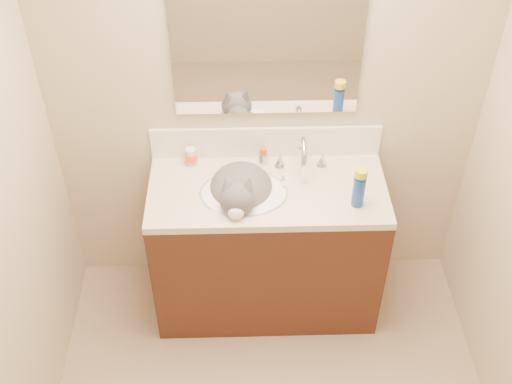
{
  "coord_description": "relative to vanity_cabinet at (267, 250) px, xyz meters",
  "views": [
    {
      "loc": [
        -0.13,
        -1.44,
        2.98
      ],
      "look_at": [
        -0.06,
        0.92,
        0.88
      ],
      "focal_mm": 45.0,
      "sensor_mm": 36.0,
      "label": 1
    }
  ],
  "objects": [
    {
      "name": "amber_bottle",
      "position": [
        -0.01,
        0.21,
        0.5
      ],
      "size": [
        0.04,
        0.04,
        0.09
      ],
      "primitive_type": "cylinder",
      "rotation": [
        0.0,
        0.0,
        -0.11
      ],
      "color": "#C94917",
      "rests_on": "counter_slab"
    },
    {
      "name": "toothbrush",
      "position": [
        0.08,
        0.06,
        0.45
      ],
      "size": [
        0.02,
        0.12,
        0.01
      ],
      "primitive_type": "cube",
      "rotation": [
        0.0,
        0.0,
        -0.03
      ],
      "color": "silver",
      "rests_on": "counter_slab"
    },
    {
      "name": "faucet",
      "position": [
        0.18,
        0.14,
        0.54
      ],
      "size": [
        0.28,
        0.2,
        0.21
      ],
      "color": "silver",
      "rests_on": "counter_slab"
    },
    {
      "name": "silver_jar",
      "position": [
        -0.02,
        0.2,
        0.48
      ],
      "size": [
        0.06,
        0.06,
        0.06
      ],
      "primitive_type": "cylinder",
      "rotation": [
        0.0,
        0.0,
        0.29
      ],
      "color": "#B7B7BC",
      "rests_on": "counter_slab"
    },
    {
      "name": "mirror",
      "position": [
        0.0,
        0.26,
        1.13
      ],
      "size": [
        0.9,
        0.02,
        0.8
      ],
      "primitive_type": "cube",
      "color": "white",
      "rests_on": "room_shell"
    },
    {
      "name": "vanity_cabinet",
      "position": [
        0.0,
        0.0,
        0.0
      ],
      "size": [
        1.2,
        0.55,
        0.82
      ],
      "primitive_type": "cube",
      "color": "#3F1E11",
      "rests_on": "ground"
    },
    {
      "name": "cat",
      "position": [
        -0.13,
        -0.01,
        0.43
      ],
      "size": [
        0.38,
        0.48,
        0.35
      ],
      "rotation": [
        0.0,
        0.0,
        -0.11
      ],
      "color": "#4F4C4F",
      "rests_on": "basin"
    },
    {
      "name": "basin",
      "position": [
        -0.12,
        -0.03,
        0.38
      ],
      "size": [
        0.45,
        0.36,
        0.14
      ],
      "primitive_type": "ellipsoid",
      "color": "white",
      "rests_on": "vanity_cabinet"
    },
    {
      "name": "backsplash",
      "position": [
        0.0,
        0.26,
        0.54
      ],
      "size": [
        1.2,
        0.02,
        0.18
      ],
      "primitive_type": "cube",
      "color": "white",
      "rests_on": "counter_slab"
    },
    {
      "name": "toothbrush_head",
      "position": [
        0.08,
        0.06,
        0.46
      ],
      "size": [
        0.02,
        0.03,
        0.02
      ],
      "primitive_type": "cube",
      "rotation": [
        0.0,
        0.0,
        -0.03
      ],
      "color": "#637FD3",
      "rests_on": "counter_slab"
    },
    {
      "name": "pill_label",
      "position": [
        -0.39,
        0.2,
        0.5
      ],
      "size": [
        0.07,
        0.07,
        0.04
      ],
      "primitive_type": "cylinder",
      "rotation": [
        0.0,
        0.0,
        0.12
      ],
      "color": "#FE502A",
      "rests_on": "pill_bottle"
    },
    {
      "name": "room_shell",
      "position": [
        0.0,
        -0.97,
        1.08
      ],
      "size": [
        2.24,
        2.54,
        2.52
      ],
      "color": "#C1B08F",
      "rests_on": "ground"
    },
    {
      "name": "spray_can",
      "position": [
        0.43,
        -0.13,
        0.53
      ],
      "size": [
        0.08,
        0.08,
        0.16
      ],
      "primitive_type": "cylinder",
      "rotation": [
        0.0,
        0.0,
        0.36
      ],
      "color": "#163E9F",
      "rests_on": "counter_slab"
    },
    {
      "name": "pill_bottle",
      "position": [
        -0.39,
        0.2,
        0.5
      ],
      "size": [
        0.06,
        0.06,
        0.1
      ],
      "primitive_type": "cylinder",
      "rotation": [
        0.0,
        0.0,
        0.12
      ],
      "color": "silver",
      "rests_on": "counter_slab"
    },
    {
      "name": "spray_cap",
      "position": [
        0.43,
        -0.13,
        0.65
      ],
      "size": [
        0.08,
        0.08,
        0.04
      ],
      "primitive_type": "cylinder",
      "rotation": [
        0.0,
        0.0,
        0.36
      ],
      "color": "#C5D716",
      "rests_on": "spray_can"
    },
    {
      "name": "counter_slab",
      "position": [
        0.0,
        0.0,
        0.43
      ],
      "size": [
        1.2,
        0.55,
        0.04
      ],
      "primitive_type": "cube",
      "color": "beige",
      "rests_on": "vanity_cabinet"
    }
  ]
}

